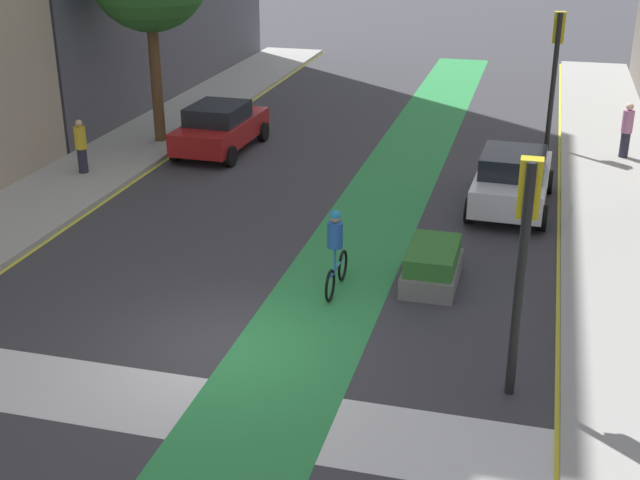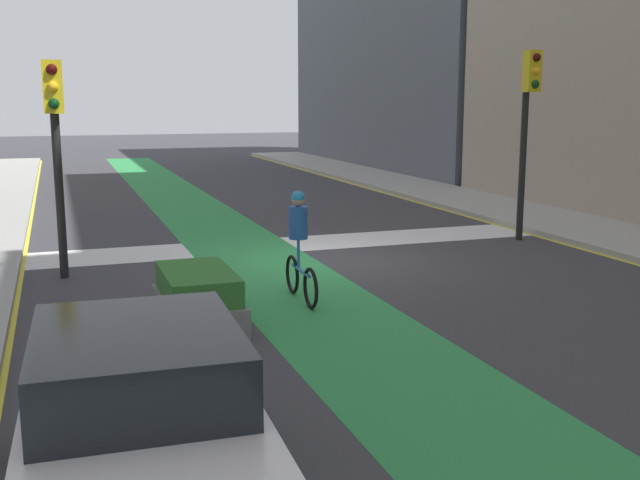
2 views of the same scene
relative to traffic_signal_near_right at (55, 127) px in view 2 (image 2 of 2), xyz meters
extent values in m
plane|color=#38383D|center=(-5.17, 0.07, -2.85)|extent=(120.00, 120.00, 0.00)
cube|color=#2D8C47|center=(-3.86, 0.07, -2.84)|extent=(2.40, 60.00, 0.01)
cube|color=silver|center=(-5.17, -1.93, -2.85)|extent=(12.00, 1.80, 0.01)
cube|color=#9E9E99|center=(-12.67, 0.07, -2.77)|extent=(3.00, 60.00, 0.15)
cube|color=yellow|center=(-11.17, 0.07, -2.84)|extent=(0.16, 60.00, 0.01)
cube|color=yellow|center=(0.83, 0.07, -2.84)|extent=(0.16, 60.00, 0.01)
cylinder|color=black|center=(0.00, -0.12, -0.82)|extent=(0.16, 0.16, 4.05)
cube|color=gold|center=(0.00, 0.08, 0.73)|extent=(0.35, 0.28, 0.95)
sphere|color=#3F0A0A|center=(0.00, 0.22, 1.03)|extent=(0.20, 0.20, 0.20)
sphere|color=yellow|center=(0.00, 0.22, 0.73)|extent=(0.20, 0.20, 0.20)
sphere|color=#0C3814|center=(0.00, 0.22, 0.43)|extent=(0.20, 0.20, 0.20)
cylinder|color=black|center=(-10.47, -0.64, -0.61)|extent=(0.16, 0.16, 4.47)
cube|color=gold|center=(-10.47, -0.44, 1.14)|extent=(0.35, 0.28, 0.95)
sphere|color=#3F0A0A|center=(-10.47, -0.30, 1.44)|extent=(0.20, 0.20, 0.20)
sphere|color=yellow|center=(-10.47, -0.30, 1.14)|extent=(0.20, 0.20, 0.20)
sphere|color=#0C3814|center=(-10.47, -0.30, 0.84)|extent=(0.20, 0.20, 0.20)
cube|color=silver|center=(-0.48, 9.08, -2.18)|extent=(1.95, 4.26, 0.70)
cube|color=black|center=(-0.49, 8.88, -1.55)|extent=(1.67, 2.06, 0.55)
cylinder|color=black|center=(-1.44, 7.64, -2.53)|extent=(0.24, 0.65, 0.64)
cylinder|color=black|center=(0.36, 7.57, -2.53)|extent=(0.24, 0.65, 0.64)
torus|color=black|center=(-3.75, 3.49, -2.51)|extent=(0.07, 0.68, 0.68)
torus|color=black|center=(-3.77, 2.44, -2.51)|extent=(0.07, 0.68, 0.68)
cylinder|color=#2672BF|center=(-3.76, 2.97, -2.33)|extent=(0.07, 0.95, 0.06)
cylinder|color=#2672BF|center=(-3.76, 2.82, -2.06)|extent=(0.05, 0.05, 0.50)
cylinder|color=#2659B2|center=(-3.76, 2.82, -1.53)|extent=(0.32, 0.32, 0.55)
sphere|color=tan|center=(-3.76, 2.82, -1.15)|extent=(0.22, 0.22, 0.22)
sphere|color=#268CCC|center=(-3.76, 2.82, -1.11)|extent=(0.23, 0.23, 0.23)
cube|color=slate|center=(-1.86, 3.82, -2.62)|extent=(1.13, 2.03, 0.45)
cube|color=#33722D|center=(-1.86, 3.82, -2.20)|extent=(1.01, 1.82, 0.40)
camera|label=1|loc=(0.03, -12.67, 4.99)|focal=47.36mm
camera|label=2|loc=(0.03, 14.79, 0.51)|focal=42.48mm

